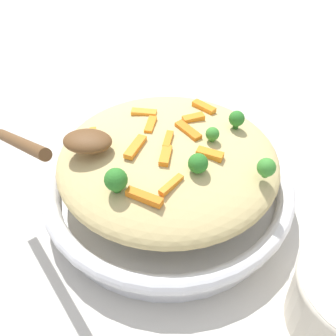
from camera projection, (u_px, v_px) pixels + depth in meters
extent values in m
plane|color=beige|center=(168.00, 203.00, 0.56)|extent=(2.40, 2.40, 0.00)
cylinder|color=silver|center=(168.00, 196.00, 0.55)|extent=(0.29, 0.29, 0.03)
torus|color=silver|center=(168.00, 183.00, 0.54)|extent=(0.32, 0.32, 0.02)
torus|color=black|center=(168.00, 180.00, 0.53)|extent=(0.31, 0.31, 0.00)
ellipsoid|color=#D1BA7A|center=(168.00, 161.00, 0.51)|extent=(0.27, 0.26, 0.06)
cube|color=orange|center=(167.00, 138.00, 0.49)|extent=(0.01, 0.03, 0.01)
cube|color=orange|center=(204.00, 107.00, 0.55)|extent=(0.03, 0.03, 0.01)
cube|color=orange|center=(193.00, 118.00, 0.52)|extent=(0.03, 0.02, 0.01)
cube|color=orange|center=(210.00, 154.00, 0.47)|extent=(0.03, 0.02, 0.01)
cube|color=orange|center=(135.00, 147.00, 0.48)|extent=(0.02, 0.04, 0.01)
cube|color=orange|center=(95.00, 138.00, 0.50)|extent=(0.02, 0.04, 0.01)
cube|color=orange|center=(171.00, 185.00, 0.44)|extent=(0.02, 0.03, 0.01)
cube|color=orange|center=(188.00, 131.00, 0.50)|extent=(0.03, 0.03, 0.01)
cube|color=orange|center=(151.00, 125.00, 0.51)|extent=(0.01, 0.03, 0.01)
cube|color=orange|center=(165.00, 156.00, 0.47)|extent=(0.01, 0.03, 0.01)
cube|color=orange|center=(144.00, 113.00, 0.54)|extent=(0.03, 0.01, 0.01)
cube|color=orange|center=(144.00, 197.00, 0.43)|extent=(0.04, 0.02, 0.01)
cylinder|color=#296820|center=(236.00, 126.00, 0.52)|extent=(0.01, 0.01, 0.01)
sphere|color=#2D7A28|center=(237.00, 119.00, 0.51)|extent=(0.02, 0.02, 0.02)
cylinder|color=#377928|center=(212.00, 140.00, 0.49)|extent=(0.01, 0.01, 0.01)
sphere|color=#3D8E33|center=(212.00, 134.00, 0.49)|extent=(0.02, 0.02, 0.02)
cylinder|color=#296820|center=(198.00, 171.00, 0.46)|extent=(0.01, 0.01, 0.01)
sphere|color=#2D7A28|center=(198.00, 163.00, 0.45)|extent=(0.02, 0.02, 0.02)
cylinder|color=#377928|center=(265.00, 174.00, 0.46)|extent=(0.01, 0.01, 0.01)
sphere|color=#3D8E33|center=(266.00, 167.00, 0.45)|extent=(0.02, 0.02, 0.02)
cylinder|color=#296820|center=(117.00, 188.00, 0.44)|extent=(0.01, 0.01, 0.01)
sphere|color=#2D7A28|center=(116.00, 180.00, 0.43)|extent=(0.02, 0.02, 0.02)
ellipsoid|color=brown|center=(87.00, 141.00, 0.48)|extent=(0.06, 0.04, 0.02)
cylinder|color=brown|center=(20.00, 143.00, 0.42)|extent=(0.11, 0.12, 0.08)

